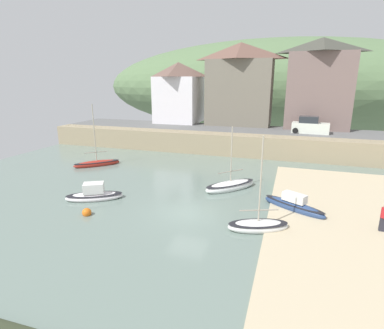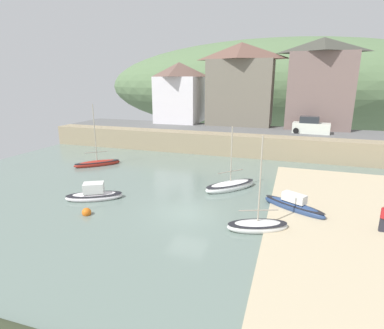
% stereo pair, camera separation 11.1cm
% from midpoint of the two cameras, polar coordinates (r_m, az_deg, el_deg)
% --- Properties ---
extents(ground, '(48.00, 41.00, 0.61)m').
position_cam_midpoint_polar(ground, '(12.28, -10.41, -26.71)').
color(ground, slate).
extents(quay_seawall, '(48.00, 9.40, 2.40)m').
position_cam_midpoint_polar(quay_seawall, '(36.14, 8.19, 4.04)').
color(quay_seawall, gray).
rests_on(quay_seawall, ground).
extents(hillside_backdrop, '(80.00, 44.00, 19.96)m').
position_cam_midpoint_polar(hillside_backdrop, '(72.74, 15.86, 13.72)').
color(hillside_backdrop, '#57744B').
rests_on(hillside_backdrop, ground).
extents(waterfront_building_left, '(6.31, 6.05, 8.46)m').
position_cam_midpoint_polar(waterfront_building_left, '(45.60, -2.56, 13.28)').
color(waterfront_building_left, silver).
rests_on(waterfront_building_left, ground).
extents(waterfront_building_centre, '(8.87, 5.03, 10.78)m').
position_cam_midpoint_polar(waterfront_building_centre, '(43.26, 8.78, 14.56)').
color(waterfront_building_centre, slate).
rests_on(waterfront_building_centre, ground).
extents(waterfront_building_right, '(7.94, 5.53, 11.00)m').
position_cam_midpoint_polar(waterfront_building_right, '(42.72, 22.45, 13.73)').
color(waterfront_building_right, '#77625C').
rests_on(waterfront_building_right, ground).
extents(fishing_boat_green, '(4.08, 4.31, 5.21)m').
position_cam_midpoint_polar(fishing_boat_green, '(24.54, 7.02, -3.95)').
color(fishing_boat_green, white).
rests_on(fishing_boat_green, ground).
extents(sailboat_nearest_shore, '(4.28, 3.05, 1.38)m').
position_cam_midpoint_polar(sailboat_nearest_shore, '(21.55, 18.23, -7.27)').
color(sailboat_nearest_shore, navy).
rests_on(sailboat_nearest_shore, ground).
extents(sailboat_far_left, '(3.98, 3.90, 6.33)m').
position_cam_midpoint_polar(sailboat_far_left, '(32.49, -17.35, 0.23)').
color(sailboat_far_left, '#A1271E').
rests_on(sailboat_far_left, ground).
extents(sailboat_tall_mast, '(3.79, 2.56, 5.66)m').
position_cam_midpoint_polar(sailboat_tall_mast, '(18.44, 11.99, -11.03)').
color(sailboat_tall_mast, silver).
rests_on(sailboat_tall_mast, ground).
extents(motorboat_with_cabin, '(4.20, 3.16, 1.38)m').
position_cam_midpoint_polar(motorboat_with_cabin, '(23.45, -17.84, -5.41)').
color(motorboat_with_cabin, white).
rests_on(motorboat_with_cabin, ground).
extents(parked_car_near_slipway, '(4.23, 2.05, 1.95)m').
position_cam_midpoint_polar(parked_car_near_slipway, '(38.53, 21.01, 6.67)').
color(parked_car_near_slipway, silver).
rests_on(parked_car_near_slipway, ground).
extents(person_on_slipway, '(0.34, 0.34, 1.62)m').
position_cam_midpoint_polar(person_on_slipway, '(20.44, 31.92, -8.21)').
color(person_on_slipway, '#282833').
rests_on(person_on_slipway, ground).
extents(mooring_buoy, '(0.59, 0.59, 0.59)m').
position_cam_midpoint_polar(mooring_buoy, '(21.01, -19.12, -8.43)').
color(mooring_buoy, orange).
rests_on(mooring_buoy, ground).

